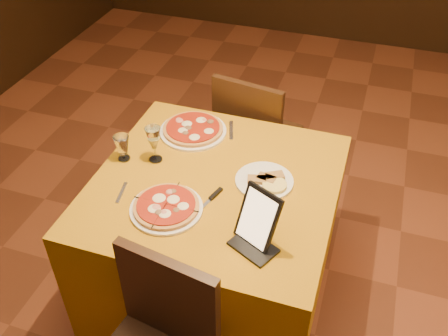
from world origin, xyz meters
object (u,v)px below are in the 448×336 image
(pizza_near, at_px, (166,207))
(pizza_far, at_px, (193,130))
(wine_glass, at_px, (154,144))
(water_glass, at_px, (122,148))
(tablet, at_px, (258,218))
(chair_main_far, at_px, (259,135))
(main_table, at_px, (216,238))

(pizza_near, xyz_separation_m, pizza_far, (-0.10, 0.57, -0.00))
(wine_glass, relative_size, water_glass, 1.46)
(pizza_far, xyz_separation_m, water_glass, (-0.24, -0.31, 0.05))
(tablet, bearing_deg, pizza_near, -159.31)
(pizza_far, height_order, water_glass, water_glass)
(pizza_near, relative_size, pizza_far, 0.91)
(wine_glass, xyz_separation_m, water_glass, (-0.15, -0.04, -0.03))
(chair_main_far, bearing_deg, pizza_near, 92.50)
(main_table, relative_size, tablet, 4.51)
(main_table, xyz_separation_m, wine_glass, (-0.32, 0.06, 0.47))
(wine_glass, height_order, tablet, tablet)
(main_table, xyz_separation_m, pizza_far, (-0.24, 0.33, 0.39))
(water_glass, xyz_separation_m, tablet, (0.75, -0.30, 0.06))
(tablet, bearing_deg, pizza_far, 156.00)
(main_table, bearing_deg, water_glass, 177.30)
(water_glass, relative_size, tablet, 0.53)
(pizza_near, xyz_separation_m, wine_glass, (-0.19, 0.30, 0.08))
(chair_main_far, xyz_separation_m, pizza_near, (-0.14, -1.06, 0.31))
(chair_main_far, height_order, tablet, tablet)
(pizza_near, bearing_deg, tablet, -5.60)
(pizza_far, relative_size, water_glass, 2.66)
(pizza_near, bearing_deg, chair_main_far, 82.62)
(main_table, bearing_deg, wine_glass, 169.02)
(water_glass, bearing_deg, pizza_far, 52.76)
(main_table, distance_m, water_glass, 0.65)
(chair_main_far, bearing_deg, pizza_far, 73.89)
(pizza_near, height_order, pizza_far, same)
(chair_main_far, relative_size, water_glass, 7.00)
(wine_glass, xyz_separation_m, tablet, (0.60, -0.34, 0.03))
(pizza_far, xyz_separation_m, tablet, (0.51, -0.61, 0.10))
(main_table, height_order, wine_glass, wine_glass)
(pizza_near, height_order, wine_glass, wine_glass)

